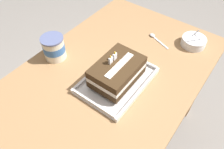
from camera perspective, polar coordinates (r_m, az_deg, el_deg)
The scene contains 7 objects.
ground_plane at distance 1.65m, azimuth -0.88°, elevation -17.08°, with size 8.00×8.00×0.00m, color gray.
dining_table at distance 1.12m, azimuth -1.25°, elevation -3.75°, with size 1.24×0.77×0.71m.
foil_tray at distance 1.02m, azimuth 1.37°, elevation -1.53°, with size 0.35×0.25×0.02m.
birthday_cake at distance 0.97m, azimuth 1.43°, elevation 0.91°, with size 0.23×0.16×0.14m.
bowl_stack at distance 1.27m, azimuth 20.26°, elevation 7.97°, with size 0.13×0.13×0.09m.
ice_cream_tub at distance 1.13m, azimuth -14.73°, elevation 6.71°, with size 0.11×0.11×0.12m.
serving_spoon_near_tray at distance 1.27m, azimuth 10.86°, elevation 9.45°, with size 0.07×0.14×0.01m.
Camera 1 is at (-0.54, -0.43, 1.50)m, focal length 35.52 mm.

